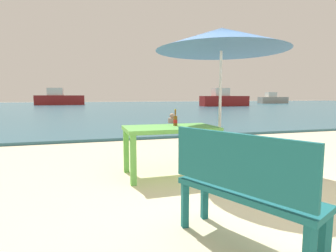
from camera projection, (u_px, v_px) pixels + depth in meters
ground_plane at (280, 206)px, 3.04m from camera, size 120.00×120.00×0.00m
sea_water at (104, 106)px, 31.58m from camera, size 120.00×50.00×0.08m
picnic_table_green at (170, 134)px, 4.18m from camera, size 1.40×0.80×0.76m
beer_bottle_amber at (175, 120)px, 4.29m from camera, size 0.07×0.07×0.26m
patio_umbrella at (221, 40)px, 4.29m from camera, size 2.10×2.10×2.30m
side_table_wood at (238, 149)px, 4.51m from camera, size 0.44×0.44×0.54m
bench_teal_center at (241, 183)px, 2.13m from camera, size 0.84×1.24×0.95m
swimmer_person at (172, 119)px, 11.75m from camera, size 0.34×0.34×0.41m
boat_sailboat at (273, 99)px, 44.16m from camera, size 4.98×1.36×1.81m
boat_cargo_ship at (224, 100)px, 31.83m from camera, size 5.76×1.57×2.09m
boat_fishing_trawler at (59, 99)px, 35.92m from camera, size 6.17×1.68×2.24m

